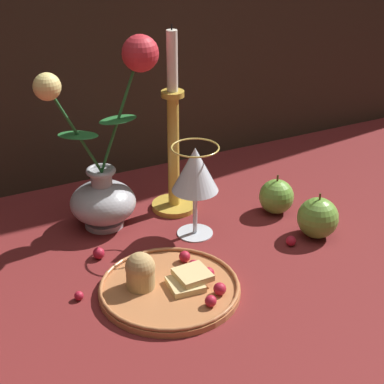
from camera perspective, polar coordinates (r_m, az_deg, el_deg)
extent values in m
plane|color=maroon|center=(1.09, -2.07, -5.58)|extent=(2.40, 2.40, 0.00)
cylinder|color=#A3A3A8|center=(1.18, -7.78, -2.71)|extent=(0.07, 0.07, 0.01)
ellipsoid|color=#A3A3A8|center=(1.16, -7.91, -0.91)|extent=(0.12, 0.12, 0.07)
cylinder|color=#A3A3A8|center=(1.14, -8.05, 1.04)|extent=(0.04, 0.04, 0.04)
torus|color=#A3A3A8|center=(1.13, -8.11, 1.87)|extent=(0.05, 0.05, 0.01)
cylinder|color=#23662D|center=(1.09, -10.33, 5.35)|extent=(0.08, 0.01, 0.17)
ellipsoid|color=#23662D|center=(1.09, -10.10, 4.99)|extent=(0.08, 0.07, 0.00)
sphere|color=#EFD67A|center=(1.05, -12.76, 9.11)|extent=(0.04, 0.04, 0.04)
cylinder|color=#23662D|center=(1.11, -6.42, 6.93)|extent=(0.09, 0.01, 0.20)
ellipsoid|color=#23662D|center=(1.11, -6.60, 6.41)|extent=(0.07, 0.05, 0.00)
sphere|color=red|center=(1.09, -4.62, 12.19)|extent=(0.06, 0.06, 0.06)
cylinder|color=#B77042|center=(1.00, -2.00, -8.69)|extent=(0.22, 0.22, 0.01)
torus|color=#B77042|center=(0.99, -2.01, -8.31)|extent=(0.22, 0.22, 0.01)
cylinder|color=tan|center=(0.99, -4.59, -7.52)|extent=(0.04, 0.04, 0.04)
sphere|color=tan|center=(0.98, -4.63, -6.66)|extent=(0.05, 0.05, 0.05)
cube|color=#DBBC7A|center=(0.99, -0.58, -8.22)|extent=(0.06, 0.06, 0.01)
cube|color=#DBBC7A|center=(0.99, 0.06, -7.35)|extent=(0.05, 0.05, 0.01)
sphere|color=#AD192D|center=(0.95, 1.67, -9.66)|extent=(0.02, 0.02, 0.02)
sphere|color=#AD192D|center=(0.97, 2.48, -8.60)|extent=(0.02, 0.02, 0.02)
sphere|color=#AD192D|center=(1.01, 1.46, -7.22)|extent=(0.02, 0.02, 0.02)
sphere|color=#AD192D|center=(1.02, 0.15, -6.57)|extent=(0.02, 0.02, 0.02)
sphere|color=#AD192D|center=(1.05, -0.66, -5.76)|extent=(0.02, 0.02, 0.02)
cylinder|color=silver|center=(1.15, 0.27, -3.61)|extent=(0.06, 0.06, 0.00)
cylinder|color=silver|center=(1.12, 0.27, -1.71)|extent=(0.01, 0.01, 0.08)
cone|color=silver|center=(1.09, 0.28, 2.04)|extent=(0.08, 0.08, 0.08)
cone|color=#E5CC66|center=(1.09, 0.28, 1.48)|extent=(0.07, 0.07, 0.06)
torus|color=gold|center=(1.07, 0.29, 3.96)|extent=(0.08, 0.08, 0.00)
cylinder|color=gold|center=(1.23, -1.59, -1.22)|extent=(0.09, 0.09, 0.01)
cylinder|color=gold|center=(1.18, -1.66, 3.57)|extent=(0.02, 0.02, 0.21)
cylinder|color=gold|center=(1.14, -1.74, 8.72)|extent=(0.04, 0.04, 0.01)
cylinder|color=silver|center=(1.12, -1.78, 11.55)|extent=(0.02, 0.02, 0.11)
cylinder|color=black|center=(1.11, -1.82, 14.46)|extent=(0.00, 0.00, 0.01)
sphere|color=#669938|center=(1.21, 7.51, -0.40)|extent=(0.07, 0.07, 0.07)
cylinder|color=#4C3319|center=(1.19, 7.62, 1.25)|extent=(0.00, 0.00, 0.01)
sphere|color=#669938|center=(1.14, 11.12, -2.27)|extent=(0.07, 0.07, 0.07)
cylinder|color=#4C3319|center=(1.12, 11.31, -0.39)|extent=(0.00, 0.00, 0.01)
sphere|color=#AD192D|center=(0.99, -10.02, -9.07)|extent=(0.01, 0.01, 0.01)
sphere|color=#AD192D|center=(1.12, 8.79, -4.31)|extent=(0.02, 0.02, 0.02)
sphere|color=#AD192D|center=(1.08, -8.30, -5.40)|extent=(0.02, 0.02, 0.02)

